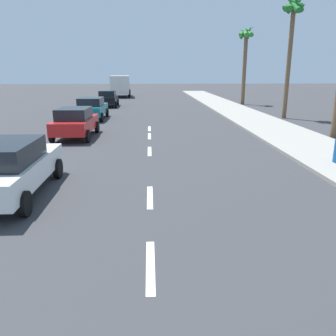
# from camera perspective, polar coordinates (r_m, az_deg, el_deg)

# --- Properties ---
(ground_plane) EXTENTS (160.00, 160.00, 0.00)m
(ground_plane) POSITION_cam_1_polar(r_m,az_deg,el_deg) (17.84, -3.09, 4.76)
(ground_plane) COLOR #38383A
(sidewalk_strip) EXTENTS (3.60, 80.00, 0.14)m
(sidewalk_strip) POSITION_cam_1_polar(r_m,az_deg,el_deg) (21.14, 17.63, 5.97)
(sidewalk_strip) COLOR #9E998E
(sidewalk_strip) RESTS_ON ground
(lane_stripe_2) EXTENTS (0.16, 1.80, 0.01)m
(lane_stripe_2) POSITION_cam_1_polar(r_m,az_deg,el_deg) (6.50, -2.92, -15.83)
(lane_stripe_2) COLOR white
(lane_stripe_2) RESTS_ON ground
(lane_stripe_3) EXTENTS (0.16, 1.80, 0.01)m
(lane_stripe_3) POSITION_cam_1_polar(r_m,az_deg,el_deg) (9.69, -3.02, -4.81)
(lane_stripe_3) COLOR white
(lane_stripe_3) RESTS_ON ground
(lane_stripe_4) EXTENTS (0.16, 1.80, 0.01)m
(lane_stripe_4) POSITION_cam_1_polar(r_m,az_deg,el_deg) (15.17, -3.08, 2.80)
(lane_stripe_4) COLOR white
(lane_stripe_4) RESTS_ON ground
(lane_stripe_5) EXTENTS (0.16, 1.80, 0.01)m
(lane_stripe_5) POSITION_cam_1_polar(r_m,az_deg,el_deg) (18.74, -3.10, 5.30)
(lane_stripe_5) COLOR white
(lane_stripe_5) RESTS_ON ground
(lane_stripe_6) EXTENTS (0.16, 1.80, 0.01)m
(lane_stripe_6) POSITION_cam_1_polar(r_m,az_deg,el_deg) (21.19, -3.11, 6.53)
(lane_stripe_6) COLOR white
(lane_stripe_6) RESTS_ON ground
(parked_car_white) EXTENTS (2.12, 4.60, 1.57)m
(parked_car_white) POSITION_cam_1_polar(r_m,az_deg,el_deg) (10.55, -25.27, 0.17)
(parked_car_white) COLOR white
(parked_car_white) RESTS_ON ground
(parked_car_red) EXTENTS (2.00, 4.18, 1.57)m
(parked_car_red) POSITION_cam_1_polar(r_m,az_deg,el_deg) (18.84, -15.14, 7.41)
(parked_car_red) COLOR red
(parked_car_red) RESTS_ON ground
(parked_car_teal) EXTENTS (2.02, 4.32, 1.57)m
(parked_car_teal) POSITION_cam_1_polar(r_m,az_deg,el_deg) (25.88, -12.56, 9.73)
(parked_car_teal) COLOR #14727A
(parked_car_teal) RESTS_ON ground
(parked_car_black) EXTENTS (1.91, 4.07, 1.57)m
(parked_car_black) POSITION_cam_1_polar(r_m,az_deg,el_deg) (34.98, -9.94, 11.35)
(parked_car_black) COLOR black
(parked_car_black) RESTS_ON ground
(delivery_truck) EXTENTS (2.88, 6.34, 2.80)m
(delivery_truck) POSITION_cam_1_polar(r_m,az_deg,el_deg) (48.10, -7.93, 13.38)
(delivery_truck) COLOR maroon
(delivery_truck) RESTS_ON ground
(palm_tree_far) EXTENTS (1.62, 1.76, 8.69)m
(palm_tree_far) POSITION_cam_1_polar(r_m,az_deg,el_deg) (27.38, 19.96, 22.04)
(palm_tree_far) COLOR brown
(palm_tree_far) RESTS_ON ground
(palm_tree_distant) EXTENTS (1.74, 1.71, 7.92)m
(palm_tree_distant) POSITION_cam_1_polar(r_m,az_deg,el_deg) (37.82, 12.77, 19.15)
(palm_tree_distant) COLOR brown
(palm_tree_distant) RESTS_ON ground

